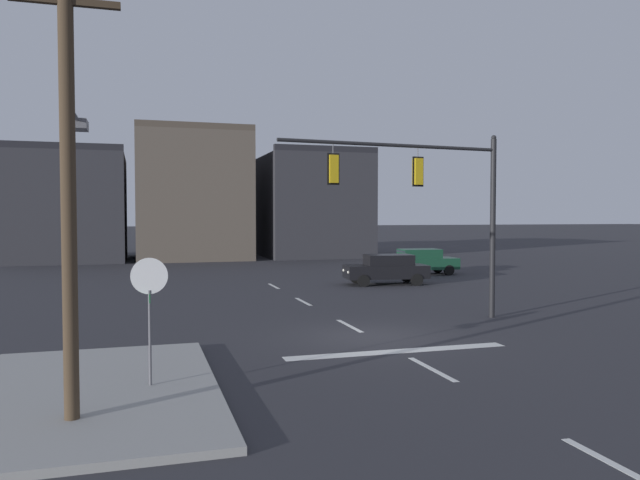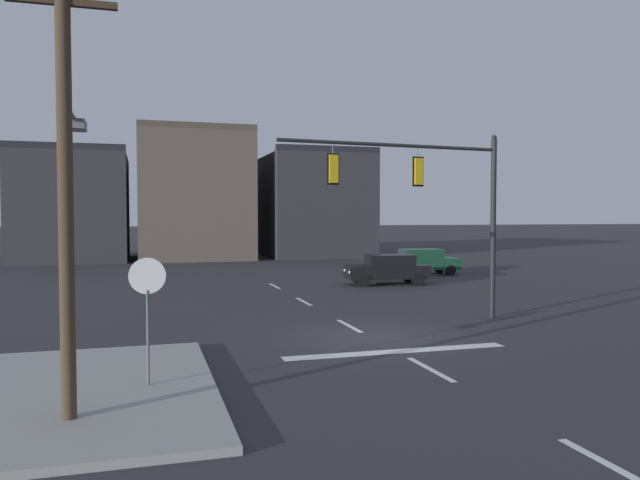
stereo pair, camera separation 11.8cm
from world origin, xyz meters
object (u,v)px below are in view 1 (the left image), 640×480
utility_pole (69,155)px  car_lot_middle (421,261)px  signal_mast_near_side (434,192)px  stop_sign (149,290)px  car_lot_nearside (387,269)px

utility_pole → car_lot_middle: bearing=52.0°
signal_mast_near_side → car_lot_middle: (7.12, 15.57, -3.67)m
stop_sign → utility_pole: utility_pole is taller
signal_mast_near_side → stop_sign: size_ratio=2.91×
car_lot_nearside → car_lot_middle: size_ratio=1.01×
car_lot_nearside → stop_sign: bearing=-126.3°
car_lot_middle → stop_sign: bearing=-127.9°
signal_mast_near_side → stop_sign: bearing=-148.3°
stop_sign → car_lot_nearside: 21.23m
stop_sign → utility_pole: (-1.36, -1.66, 2.62)m
signal_mast_near_side → utility_pole: utility_pole is taller
stop_sign → signal_mast_near_side: bearing=31.7°
stop_sign → car_lot_nearside: bearing=53.7°
car_lot_nearside → utility_pole: utility_pole is taller
car_lot_nearside → utility_pole: size_ratio=0.52×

